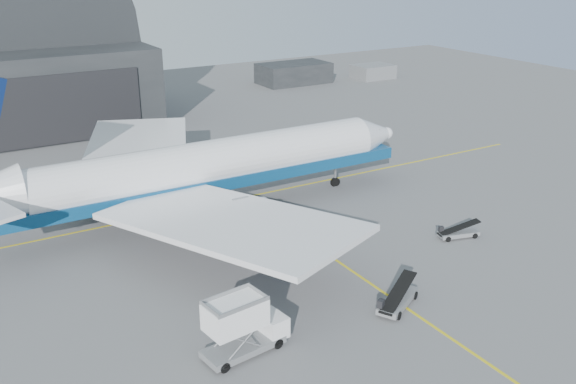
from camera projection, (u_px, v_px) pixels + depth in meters
ground at (352, 271)px, 53.95m from camera, size 200.00×200.00×0.00m
taxi_lines at (277, 220)px, 64.12m from camera, size 80.00×42.12×0.02m
distant_bldg_a at (294, 83)px, 129.97m from camera, size 14.00×8.00×4.00m
distant_bldg_b at (373, 78)px, 134.91m from camera, size 8.00×6.00×2.80m
airliner at (194, 170)px, 63.51m from camera, size 50.19×48.67×17.61m
catering_truck at (242, 327)px, 42.27m from camera, size 6.21×2.96×4.11m
pushback_tug at (304, 232)px, 59.48m from camera, size 4.94×3.55×2.07m
belt_loader_a at (397, 300)px, 48.42m from camera, size 4.90×3.64×1.91m
belt_loader_b at (458, 233)px, 60.14m from camera, size 4.19×2.26×1.56m
traffic_cone at (355, 231)px, 61.00m from camera, size 0.40×0.40×0.58m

